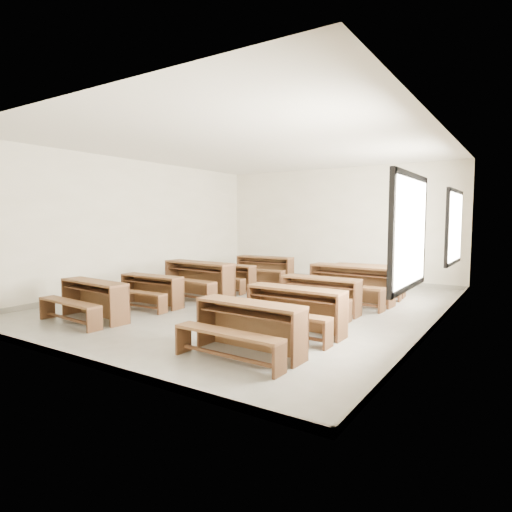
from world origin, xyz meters
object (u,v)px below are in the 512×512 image
Objects in this scene: desk_set_0 at (92,297)px; desk_set_9 at (369,278)px; desk_set_3 at (228,275)px; desk_set_7 at (319,292)px; desk_set_2 at (197,277)px; desk_set_8 at (350,281)px; desk_set_1 at (150,288)px; desk_set_4 at (264,267)px; desk_set_5 at (248,324)px; desk_set_6 at (294,307)px.

desk_set_0 is 5.98m from desk_set_9.
desk_set_7 is (3.01, -1.18, 0.02)m from desk_set_3.
desk_set_0 is 2.68m from desk_set_2.
desk_set_8 is (3.24, 3.87, 0.06)m from desk_set_0.
desk_set_9 is at bearing 85.80° from desk_set_7.
desk_set_8 is at bearing -1.11° from desk_set_3.
desk_set_1 is (-0.01, 1.37, -0.03)m from desk_set_0.
desk_set_4 is 3.10m from desk_set_9.
desk_set_0 is 3.35m from desk_set_5.
desk_set_7 is at bearing 20.25° from desk_set_1.
desk_set_2 is 1.10× the size of desk_set_4.
desk_set_4 reaches higher than desk_set_5.
desk_set_4 is (0.09, 2.69, -0.04)m from desk_set_2.
desk_set_5 is at bearing -89.84° from desk_set_6.
desk_set_5 is at bearing -84.96° from desk_set_7.
desk_set_2 is at bearing 141.22° from desk_set_5.
desk_set_0 is 4.08m from desk_set_7.
desk_set_1 is 0.87× the size of desk_set_9.
desk_set_9 is (0.03, 1.14, -0.05)m from desk_set_8.
desk_set_5 is (3.15, -5.47, -0.02)m from desk_set_4.
desk_set_3 is 0.79× the size of desk_set_8.
desk_set_1 is 4.11m from desk_set_8.
desk_set_3 is (-0.01, 1.15, -0.10)m from desk_set_2.
desk_set_7 is at bearing -46.77° from desk_set_4.
desk_set_8 is at bearing 35.46° from desk_set_1.
desk_set_6 is at bearing -5.92° from desk_set_1.
desk_set_5 is 3.98m from desk_set_8.
desk_set_7 is 0.83× the size of desk_set_8.
desk_set_2 is 1.16m from desk_set_3.
desk_set_7 is at bearing 2.55° from desk_set_2.
desk_set_8 is (3.15, 0.04, 0.09)m from desk_set_3.
desk_set_4 is at bearing 91.16° from desk_set_2.
desk_set_0 is 3.55m from desk_set_6.
desk_set_8 is at bearing 93.54° from desk_set_6.
desk_set_1 is at bearing -157.68° from desk_set_7.
desk_set_0 reaches higher than desk_set_1.
desk_set_6 is 1.53m from desk_set_7.
desk_set_9 reaches higher than desk_set_0.
desk_set_4 is 1.04× the size of desk_set_6.
desk_set_4 is at bearing 136.85° from desk_set_7.
desk_set_0 is at bearing -93.17° from desk_set_3.
desk_set_8 reaches higher than desk_set_0.
desk_set_6 is at bearing -93.10° from desk_set_9.
desk_set_1 is at bearing -91.67° from desk_set_2.
desk_set_9 is at bearing 39.42° from desk_set_2.
desk_set_9 is (3.17, 2.33, -0.05)m from desk_set_2.
desk_set_9 is (3.27, 5.01, 0.01)m from desk_set_0.
desk_set_4 is 3.40m from desk_set_8.
desk_set_7 is at bearing 100.94° from desk_set_6.
desk_set_2 is 3.36m from desk_set_8.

